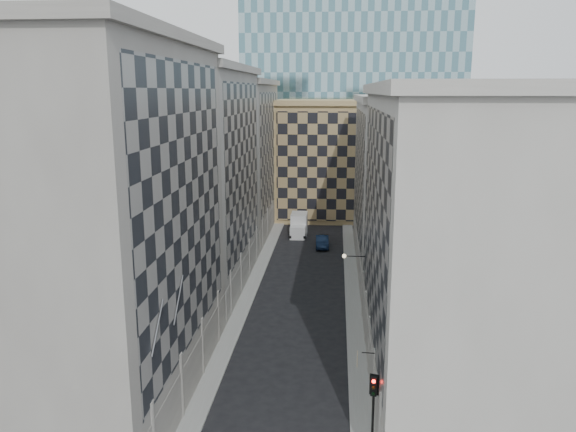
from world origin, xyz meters
The scene contains 15 objects.
sidewalk_west centered at (-5.25, 30.00, 0.07)m, with size 1.50×100.00×0.15m, color gray.
sidewalk_east centered at (5.25, 30.00, 0.07)m, with size 1.50×100.00×0.15m, color gray.
bldg_left_a centered at (-10.88, 11.00, 11.82)m, with size 10.80×22.80×23.70m.
bldg_left_b centered at (-10.88, 33.00, 11.32)m, with size 10.80×22.80×22.70m.
bldg_left_c centered at (-10.88, 55.00, 10.83)m, with size 10.80×22.80×21.70m.
bldg_right_a centered at (10.88, 15.00, 10.32)m, with size 10.80×26.80×20.70m.
bldg_right_b centered at (10.89, 42.00, 9.85)m, with size 10.80×28.80×19.70m.
tan_block centered at (2.00, 67.90, 9.44)m, with size 16.80×14.80×18.80m.
church_tower centered at (0.00, 82.00, 26.95)m, with size 7.20×7.20×51.50m.
flagpoles_left centered at (-5.90, 6.00, 8.00)m, with size 0.10×6.33×2.33m.
bracket_lamp centered at (4.38, 24.00, 6.20)m, with size 1.98×0.36×0.36m.
traffic_light centered at (5.71, 6.06, 3.35)m, with size 0.56×0.52×4.46m.
box_truck centered at (-1.80, 54.76, 1.32)m, with size 2.26×5.53×3.03m.
dark_car centered at (1.70, 48.64, 0.78)m, with size 1.66×4.76×1.57m, color #0E1C35.
shop_sign centered at (4.95, 9.63, 3.83)m, with size 1.19×0.76×0.84m.
Camera 1 is at (3.35, -22.93, 20.21)m, focal length 35.00 mm.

